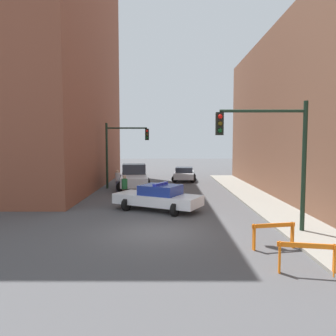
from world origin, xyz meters
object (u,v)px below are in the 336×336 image
object	(u,v)px
traffic_light_far	(120,146)
traffic_light_near	(274,146)
pedestrian_corner	(117,181)
police_car	(157,197)
white_truck	(133,177)
parked_car_near	(183,174)
barrier_mid	(273,231)
barrier_front	(306,253)
pedestrian_crossing	(124,188)

from	to	relation	value
traffic_light_far	traffic_light_near	bearing A→B (deg)	-58.11
pedestrian_corner	police_car	bearing A→B (deg)	25.28
traffic_light_near	white_truck	distance (m)	14.91
traffic_light_far	pedestrian_corner	xyz separation A→B (m)	(0.03, -1.93, -2.54)
traffic_light_far	pedestrian_corner	world-z (taller)	traffic_light_far
parked_car_near	barrier_mid	bearing A→B (deg)	-79.90
barrier_front	traffic_light_far	bearing A→B (deg)	114.05
traffic_light_near	barrier_front	size ratio (longest dim) A/B	3.29
police_car	pedestrian_corner	world-z (taller)	pedestrian_corner
parked_car_near	pedestrian_crossing	bearing A→B (deg)	-106.74
pedestrian_crossing	barrier_front	xyz separation A→B (m)	(6.54, -11.15, -0.24)
traffic_light_near	police_car	distance (m)	7.12
barrier_front	pedestrian_crossing	bearing A→B (deg)	120.41
pedestrian_corner	barrier_mid	xyz separation A→B (m)	(7.38, -12.93, -0.24)
police_car	pedestrian_crossing	xyz separation A→B (m)	(-2.15, 2.54, 0.14)
pedestrian_corner	traffic_light_far	bearing A→B (deg)	179.98
parked_car_near	pedestrian_corner	distance (m)	8.85
traffic_light_far	white_truck	size ratio (longest dim) A/B	0.93
pedestrian_crossing	parked_car_near	bearing A→B (deg)	-111.47
white_truck	parked_car_near	world-z (taller)	white_truck
traffic_light_far	white_truck	world-z (taller)	traffic_light_far
police_car	pedestrian_crossing	size ratio (longest dim) A/B	3.03
traffic_light_far	pedestrian_crossing	bearing A→B (deg)	-79.70
barrier_front	parked_car_near	bearing A→B (deg)	95.94
traffic_light_far	barrier_front	size ratio (longest dim) A/B	3.29
pedestrian_crossing	barrier_mid	bearing A→B (deg)	124.70
traffic_light_far	pedestrian_crossing	xyz separation A→B (m)	(1.08, -5.93, -2.54)
traffic_light_near	barrier_mid	size ratio (longest dim) A/B	3.29
traffic_light_near	barrier_mid	world-z (taller)	traffic_light_near
parked_car_near	pedestrian_crossing	world-z (taller)	pedestrian_crossing
police_car	barrier_mid	xyz separation A→B (m)	(4.18, -6.39, -0.11)
traffic_light_near	barrier_front	distance (m)	5.10
police_car	white_truck	bearing A→B (deg)	41.92
white_truck	pedestrian_corner	bearing A→B (deg)	-123.94
barrier_mid	pedestrian_corner	bearing A→B (deg)	119.72
police_car	barrier_mid	world-z (taller)	police_car
pedestrian_crossing	white_truck	bearing A→B (deg)	-90.37
barrier_mid	traffic_light_far	bearing A→B (deg)	116.50
pedestrian_corner	barrier_front	xyz separation A→B (m)	(7.59, -15.14, -0.24)
white_truck	pedestrian_corner	xyz separation A→B (m)	(-1.02, -1.93, -0.04)
white_truck	barrier_front	bearing A→B (deg)	-74.97
traffic_light_far	barrier_front	xyz separation A→B (m)	(7.62, -17.07, -2.78)
traffic_light_near	police_car	bearing A→B (deg)	137.22
traffic_light_far	barrier_mid	distance (m)	16.83
traffic_light_far	pedestrian_crossing	world-z (taller)	traffic_light_far
barrier_mid	traffic_light_near	bearing A→B (deg)	72.23
traffic_light_near	traffic_light_far	xyz separation A→B (m)	(-8.03, 12.91, -0.13)
pedestrian_crossing	traffic_light_near	bearing A→B (deg)	134.27
traffic_light_far	police_car	distance (m)	9.45
police_car	pedestrian_crossing	distance (m)	3.33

